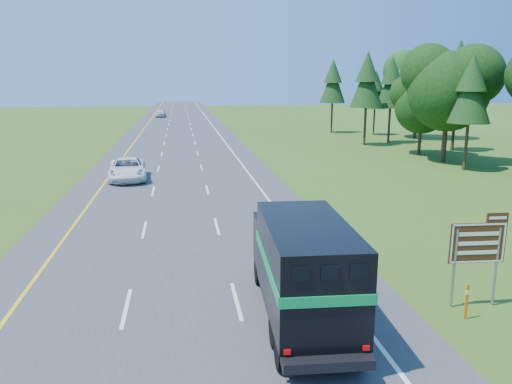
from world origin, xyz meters
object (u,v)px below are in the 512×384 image
horse_truck (302,266)px  white_suv (128,169)px  exit_sign (478,247)px  far_car (161,113)px

horse_truck → white_suv: size_ratio=1.31×
white_suv → exit_sign: (13.52, -24.04, 1.23)m
horse_truck → white_suv: (-7.59, 24.25, -0.97)m
exit_sign → white_suv: bearing=122.6°
white_suv → far_car: 67.50m
white_suv → far_car: bearing=85.2°
horse_truck → far_car: bearing=97.7°
white_suv → far_car: (0.20, 67.50, -0.03)m
far_car → horse_truck: bearing=-80.9°
exit_sign → far_car: bearing=101.5°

